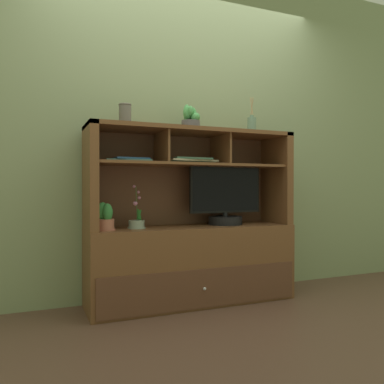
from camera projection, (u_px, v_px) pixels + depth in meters
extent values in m
cube|color=brown|center=(192.00, 303.00, 3.03)|extent=(6.00, 6.00, 0.02)
cube|color=gray|center=(180.00, 126.00, 3.24)|extent=(6.00, 0.02, 2.80)
cube|color=brown|center=(192.00, 264.00, 3.02)|extent=(1.60, 0.44, 0.59)
cube|color=brown|center=(204.00, 288.00, 2.82)|extent=(1.53, 0.01, 0.28)
sphere|color=silver|center=(205.00, 289.00, 2.81)|extent=(0.02, 0.02, 0.02)
cube|color=brown|center=(90.00, 177.00, 2.72)|extent=(0.06, 0.41, 0.74)
cube|color=brown|center=(276.00, 179.00, 3.31)|extent=(0.06, 0.41, 0.74)
cube|color=brown|center=(183.00, 180.00, 3.20)|extent=(1.54, 0.02, 0.71)
cube|color=brown|center=(192.00, 132.00, 3.01)|extent=(1.60, 0.41, 0.03)
cube|color=brown|center=(192.00, 165.00, 3.01)|extent=(1.48, 0.37, 0.02)
cube|color=brown|center=(162.00, 147.00, 2.92)|extent=(0.02, 0.35, 0.23)
cube|color=brown|center=(221.00, 150.00, 3.11)|extent=(0.02, 0.35, 0.23)
cylinder|color=black|center=(225.00, 220.00, 3.15)|extent=(0.27, 0.27, 0.07)
cylinder|color=black|center=(225.00, 214.00, 3.15)|extent=(0.04, 0.04, 0.03)
cube|color=black|center=(225.00, 189.00, 3.14)|extent=(0.61, 0.03, 0.37)
cube|color=black|center=(226.00, 189.00, 3.13)|extent=(0.58, 0.00, 0.34)
cylinder|color=#909E8C|center=(137.00, 224.00, 2.84)|extent=(0.11, 0.11, 0.06)
cylinder|color=#909E8C|center=(137.00, 228.00, 2.84)|extent=(0.13, 0.13, 0.01)
cylinder|color=#4C6B38|center=(137.00, 203.00, 2.84)|extent=(0.02, 0.03, 0.24)
sphere|color=pink|center=(135.00, 203.00, 2.83)|extent=(0.03, 0.03, 0.03)
sphere|color=pink|center=(139.00, 198.00, 2.84)|extent=(0.02, 0.02, 0.02)
sphere|color=pink|center=(138.00, 192.00, 2.87)|extent=(0.02, 0.02, 0.02)
sphere|color=pink|center=(134.00, 187.00, 2.84)|extent=(0.02, 0.02, 0.02)
ellipsoid|color=#2C792E|center=(139.00, 216.00, 2.84)|extent=(0.06, 0.08, 0.12)
ellipsoid|color=#2C792E|center=(139.00, 216.00, 2.86)|extent=(0.05, 0.06, 0.10)
cylinder|color=#B66953|center=(105.00, 225.00, 2.71)|extent=(0.12, 0.12, 0.08)
cylinder|color=#B66953|center=(105.00, 230.00, 2.71)|extent=(0.14, 0.14, 0.01)
ellipsoid|color=#34833C|center=(108.00, 212.00, 2.72)|extent=(0.05, 0.07, 0.07)
ellipsoid|color=#34833C|center=(105.00, 209.00, 2.75)|extent=(0.04, 0.07, 0.09)
ellipsoid|color=#34833C|center=(103.00, 212.00, 2.72)|extent=(0.05, 0.05, 0.10)
ellipsoid|color=#34833C|center=(102.00, 211.00, 2.69)|extent=(0.08, 0.04, 0.12)
ellipsoid|color=#34833C|center=(107.00, 212.00, 2.69)|extent=(0.07, 0.06, 0.12)
cube|color=#4E7C63|center=(189.00, 163.00, 3.04)|extent=(0.39, 0.19, 0.01)
cube|color=beige|center=(189.00, 161.00, 3.03)|extent=(0.42, 0.29, 0.01)
cube|color=#487862|center=(189.00, 159.00, 3.03)|extent=(0.30, 0.27, 0.01)
cube|color=#4B736C|center=(128.00, 161.00, 2.81)|extent=(0.34, 0.26, 0.01)
cube|color=navy|center=(130.00, 159.00, 2.81)|extent=(0.25, 0.21, 0.01)
cylinder|color=slate|center=(252.00, 125.00, 3.19)|extent=(0.07, 0.07, 0.13)
cylinder|color=slate|center=(252.00, 116.00, 3.19)|extent=(0.03, 0.03, 0.02)
cylinder|color=tan|center=(252.00, 107.00, 3.19)|extent=(0.00, 0.02, 0.17)
cylinder|color=tan|center=(252.00, 108.00, 3.19)|extent=(0.03, 0.02, 0.17)
cylinder|color=tan|center=(251.00, 108.00, 3.19)|extent=(0.03, 0.01, 0.16)
cylinder|color=tan|center=(251.00, 107.00, 3.19)|extent=(0.01, 0.03, 0.17)
cylinder|color=tan|center=(252.00, 107.00, 3.18)|extent=(0.02, 0.03, 0.17)
cylinder|color=tan|center=(252.00, 107.00, 3.18)|extent=(0.03, 0.01, 0.16)
cylinder|color=tan|center=(252.00, 107.00, 3.19)|extent=(0.02, 0.02, 0.17)
cylinder|color=#555154|center=(191.00, 125.00, 3.04)|extent=(0.14, 0.14, 0.07)
cylinder|color=#555154|center=(191.00, 130.00, 3.04)|extent=(0.16, 0.16, 0.01)
ellipsoid|color=#4DA053|center=(193.00, 115.00, 3.04)|extent=(0.04, 0.04, 0.11)
ellipsoid|color=#4DA053|center=(193.00, 116.00, 3.08)|extent=(0.07, 0.05, 0.12)
ellipsoid|color=#4DA053|center=(187.00, 113.00, 3.06)|extent=(0.06, 0.06, 0.13)
ellipsoid|color=#4DA053|center=(188.00, 112.00, 3.03)|extent=(0.07, 0.04, 0.10)
ellipsoid|color=#4DA053|center=(191.00, 111.00, 3.02)|extent=(0.05, 0.05, 0.08)
ellipsoid|color=#4DA053|center=(196.00, 117.00, 3.02)|extent=(0.06, 0.07, 0.07)
cylinder|color=#625C54|center=(125.00, 116.00, 2.82)|extent=(0.09, 0.09, 0.15)
torus|color=#625C54|center=(125.00, 105.00, 2.82)|extent=(0.09, 0.09, 0.01)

